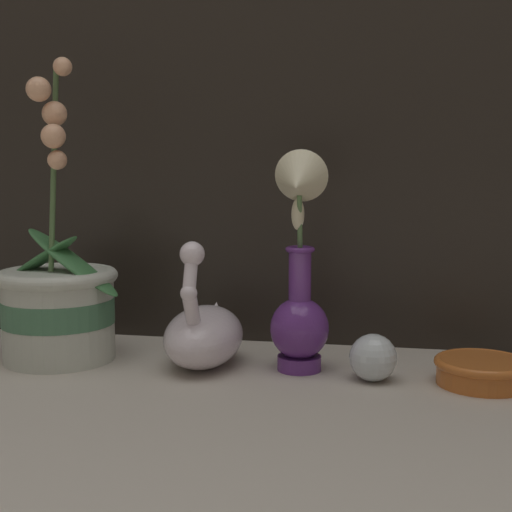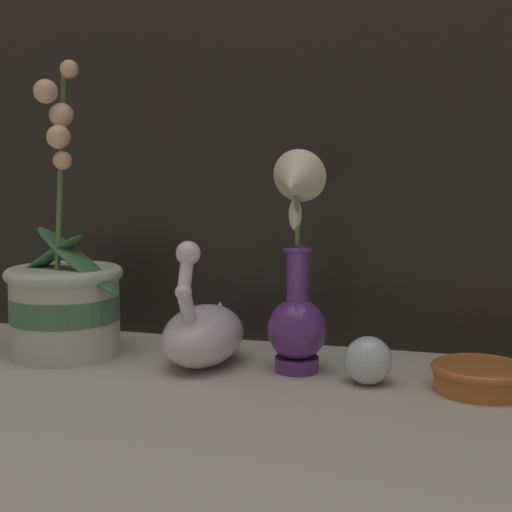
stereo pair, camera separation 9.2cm
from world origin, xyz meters
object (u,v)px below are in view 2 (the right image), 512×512
Objects in this scene: swan_figurine at (204,331)px; blue_vase at (296,282)px; glass_sphere at (368,360)px; amber_dish at (480,375)px; orchid_potted_plant at (65,299)px.

swan_figurine is 0.16m from blue_vase.
swan_figurine is 2.95× the size of glass_sphere.
swan_figurine is at bearing 172.79° from glass_sphere.
blue_vase is 0.27m from amber_dish.
orchid_potted_plant is at bearing -177.87° from swan_figurine.
swan_figurine is at bearing 2.13° from orchid_potted_plant.
amber_dish is at bearing 4.01° from glass_sphere.
orchid_potted_plant reaches higher than swan_figurine.
glass_sphere is at bearing -2.76° from orchid_potted_plant.
swan_figurine is (0.22, 0.01, -0.04)m from orchid_potted_plant.
orchid_potted_plant is 6.89× the size of glass_sphere.
swan_figurine is 0.61× the size of blue_vase.
blue_vase reaches higher than swan_figurine.
orchid_potted_plant reaches higher than blue_vase.
orchid_potted_plant is at bearing 177.24° from glass_sphere.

